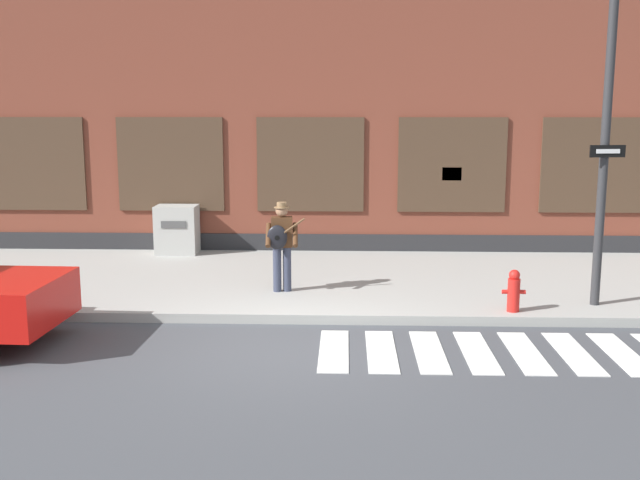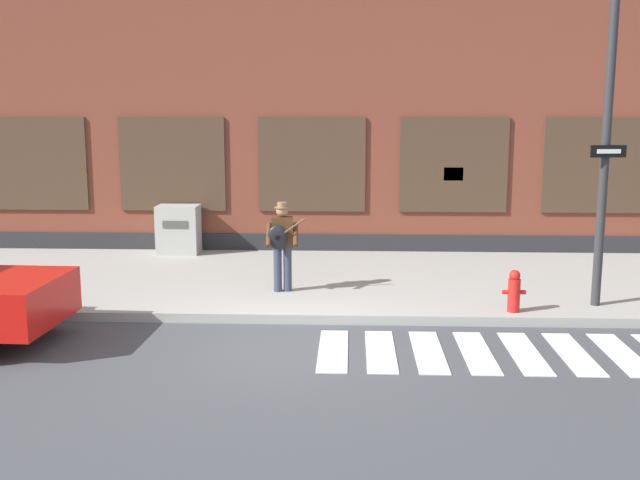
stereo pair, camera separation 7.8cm
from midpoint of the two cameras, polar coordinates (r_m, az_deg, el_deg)
name	(u,v)px [view 1 (the left image)]	position (r m, az deg, el deg)	size (l,w,h in m)	color
ground_plane	(288,349)	(10.97, -2.64, -8.33)	(160.00, 160.00, 0.00)	#424449
sidewalk	(304,281)	(14.83, -1.38, -3.11)	(28.00, 5.55, 0.16)	#9E9E99
building_backdrop	(314,61)	(19.24, -0.58, 13.50)	(28.00, 4.06, 9.24)	brown
crosswalk	(501,352)	(11.11, 13.41, -8.31)	(5.20, 1.90, 0.01)	silver
busker	(281,241)	(13.46, -3.14, -0.10)	(0.72, 0.55, 1.63)	#33384C
traffic_light	(639,73)	(12.36, 22.95, 11.61)	(0.76, 2.56, 5.58)	#2D2D30
utility_box	(177,229)	(17.40, -10.97, 0.79)	(0.94, 0.68, 1.10)	#ADADA8
fire_hydrant	(514,291)	(12.64, 14.37, -3.78)	(0.38, 0.20, 0.70)	red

